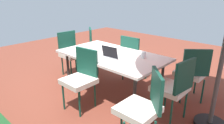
{
  "coord_description": "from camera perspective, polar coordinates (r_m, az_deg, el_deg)",
  "views": [
    {
      "loc": [
        -2.38,
        2.58,
        1.87
      ],
      "look_at": [
        0.0,
        0.0,
        0.61
      ],
      "focal_mm": 32.57,
      "sensor_mm": 36.0,
      "label": 1
    }
  ],
  "objects": [
    {
      "name": "chair_north",
      "position": [
        3.3,
        -8.68,
        -3.96
      ],
      "size": [
        0.47,
        0.48,
        0.98
      ],
      "rotation": [
        0.0,
        0.0,
        3.26
      ],
      "color": "silver",
      "rests_on": "ground_plane"
    },
    {
      "name": "chair_southeast",
      "position": [
        5.08,
        -4.3,
        4.7
      ],
      "size": [
        0.58,
        0.58,
        0.98
      ],
      "rotation": [
        0.0,
        0.0,
        5.61
      ],
      "color": "silver",
      "rests_on": "ground_plane"
    },
    {
      "name": "chair_west",
      "position": [
        3.09,
        16.99,
        -6.39
      ],
      "size": [
        0.49,
        0.48,
        0.98
      ],
      "rotation": [
        0.0,
        0.0,
        1.44
      ],
      "color": "silver",
      "rests_on": "ground_plane"
    },
    {
      "name": "chair_southwest",
      "position": [
        3.72,
        21.57,
        -2.38
      ],
      "size": [
        0.58,
        0.59,
        0.98
      ],
      "rotation": [
        0.0,
        0.0,
        0.7
      ],
      "color": "silver",
      "rests_on": "ground_plane"
    },
    {
      "name": "cup",
      "position": [
        3.5,
        8.86,
        2.0
      ],
      "size": [
        0.08,
        0.08,
        0.11
      ],
      "primitive_type": "cylinder",
      "color": "white",
      "rests_on": "dining_table"
    },
    {
      "name": "chair_east",
      "position": [
        4.66,
        -11.41,
        2.96
      ],
      "size": [
        0.48,
        0.46,
        0.98
      ],
      "rotation": [
        0.0,
        0.0,
        4.64
      ],
      "color": "silver",
      "rests_on": "ground_plane"
    },
    {
      "name": "laptop",
      "position": [
        3.48,
        0.09,
        2.01
      ],
      "size": [
        0.34,
        0.27,
        0.21
      ],
      "rotation": [
        0.0,
        0.0,
        0.06
      ],
      "color": "#B7B7BC",
      "rests_on": "dining_table"
    },
    {
      "name": "dining_table",
      "position": [
        3.7,
        0.0,
        1.5
      ],
      "size": [
        1.95,
        1.1,
        0.76
      ],
      "color": "silver",
      "rests_on": "ground_plane"
    },
    {
      "name": "ground_plane",
      "position": [
        3.98,
        0.0,
        -8.38
      ],
      "size": [
        10.0,
        10.0,
        0.02
      ],
      "primitive_type": "cube",
      "color": "brown"
    },
    {
      "name": "chair_south",
      "position": [
        4.27,
        6.05,
        1.7
      ],
      "size": [
        0.46,
        0.47,
        0.98
      ],
      "rotation": [
        0.0,
        0.0,
        0.04
      ],
      "color": "silver",
      "rests_on": "ground_plane"
    },
    {
      "name": "chair_northwest",
      "position": [
        2.52,
        8.74,
        -11.93
      ],
      "size": [
        0.59,
        0.59,
        0.98
      ],
      "rotation": [
        0.0,
        0.0,
        2.34
      ],
      "color": "silver",
      "rests_on": "ground_plane"
    }
  ]
}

